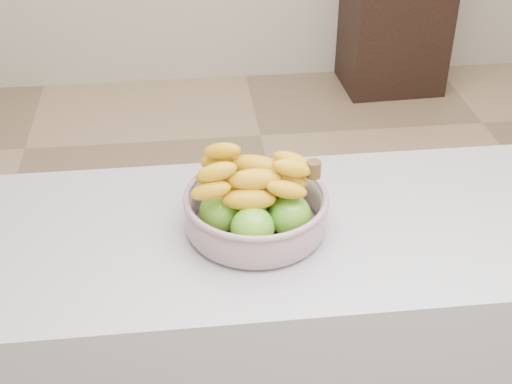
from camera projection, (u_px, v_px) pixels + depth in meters
ground at (298, 288)px, 2.79m from camera, size 4.00×4.00×0.00m
counter at (353, 358)px, 1.89m from camera, size 2.00×0.60×0.90m
cabinet at (397, 4)px, 4.07m from camera, size 0.57×0.47×1.00m
fruit_bowl at (256, 207)px, 1.58m from camera, size 0.32×0.32×0.18m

